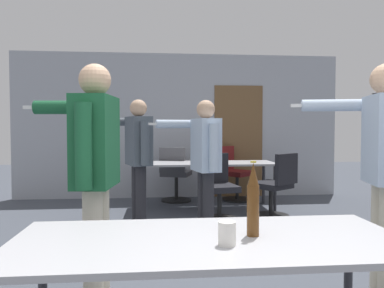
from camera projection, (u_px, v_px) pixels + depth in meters
back_wall at (181, 126)px, 6.87m from camera, size 5.92×0.12×2.62m
conference_table_near at (210, 251)px, 1.82m from camera, size 1.91×0.81×0.73m
conference_table_far at (205, 166)px, 5.86m from camera, size 2.18×0.73×0.73m
person_left_plaid at (205, 155)px, 4.30m from camera, size 0.82×0.61×1.59m
person_far_watching at (138, 151)px, 4.79m from camera, size 0.88×0.62×1.63m
person_center_tall at (383, 155)px, 2.80m from camera, size 0.75×0.72×1.74m
person_right_polo at (94, 159)px, 2.72m from camera, size 0.78×0.74×1.72m
office_chair_mid_tucked at (218, 189)px, 5.19m from camera, size 0.53×0.59×0.90m
office_chair_far_right at (275, 188)px, 5.25m from camera, size 0.66×0.68×0.92m
office_chair_side_rolled at (234, 175)px, 6.59m from camera, size 0.68×0.69×0.94m
office_chair_far_left at (175, 176)px, 6.41m from camera, size 0.59×0.63×0.94m
beer_bottle at (253, 201)px, 1.84m from camera, size 0.06×0.06×0.37m
drink_cup at (227, 233)px, 1.70m from camera, size 0.08×0.08×0.11m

